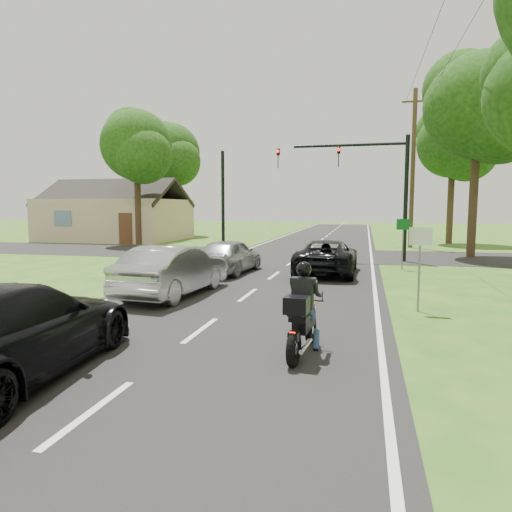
{
  "coord_description": "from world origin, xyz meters",
  "views": [
    {
      "loc": [
        3.36,
        -8.94,
        2.63
      ],
      "look_at": [
        0.49,
        3.0,
        1.3
      ],
      "focal_mm": 32.0,
      "sensor_mm": 36.0,
      "label": 1
    }
  ],
  "objects_px": {
    "dark_suv": "(327,257)",
    "sign_green": "(403,232)",
    "silver_sedan": "(174,270)",
    "motorcycle_rider": "(302,318)",
    "silver_suv": "(229,256)",
    "sign_white": "(420,248)",
    "dark_car_behind": "(7,330)",
    "utility_pole_far": "(413,168)",
    "traffic_signal": "(366,175)"
  },
  "relations": [
    {
      "from": "dark_suv",
      "to": "silver_suv",
      "type": "distance_m",
      "value": 3.84
    },
    {
      "from": "silver_suv",
      "to": "traffic_signal",
      "type": "distance_m",
      "value": 8.46
    },
    {
      "from": "silver_suv",
      "to": "sign_white",
      "type": "distance_m",
      "value": 8.48
    },
    {
      "from": "sign_white",
      "to": "sign_green",
      "type": "height_order",
      "value": "same"
    },
    {
      "from": "silver_suv",
      "to": "utility_pole_far",
      "type": "xyz_separation_m",
      "value": [
        8.06,
        13.72,
        4.38
      ]
    },
    {
      "from": "dark_car_behind",
      "to": "dark_suv",
      "type": "bearing_deg",
      "value": -112.52
    },
    {
      "from": "motorcycle_rider",
      "to": "utility_pole_far",
      "type": "relative_size",
      "value": 0.2
    },
    {
      "from": "sign_white",
      "to": "silver_suv",
      "type": "bearing_deg",
      "value": 141.07
    },
    {
      "from": "silver_sedan",
      "to": "silver_suv",
      "type": "height_order",
      "value": "silver_sedan"
    },
    {
      "from": "motorcycle_rider",
      "to": "silver_sedan",
      "type": "relative_size",
      "value": 0.43
    },
    {
      "from": "traffic_signal",
      "to": "sign_green",
      "type": "relative_size",
      "value": 3.0
    },
    {
      "from": "traffic_signal",
      "to": "motorcycle_rider",
      "type": "bearing_deg",
      "value": -93.86
    },
    {
      "from": "silver_suv",
      "to": "dark_car_behind",
      "type": "height_order",
      "value": "dark_car_behind"
    },
    {
      "from": "motorcycle_rider",
      "to": "silver_sedan",
      "type": "distance_m",
      "value": 6.37
    },
    {
      "from": "motorcycle_rider",
      "to": "sign_green",
      "type": "bearing_deg",
      "value": 83.22
    },
    {
      "from": "dark_suv",
      "to": "utility_pole_far",
      "type": "xyz_separation_m",
      "value": [
        4.28,
        13.0,
        4.4
      ]
    },
    {
      "from": "motorcycle_rider",
      "to": "sign_green",
      "type": "xyz_separation_m",
      "value": [
        2.58,
        12.06,
        0.93
      ]
    },
    {
      "from": "sign_green",
      "to": "silver_sedan",
      "type": "bearing_deg",
      "value": -133.12
    },
    {
      "from": "silver_suv",
      "to": "traffic_signal",
      "type": "relative_size",
      "value": 0.63
    },
    {
      "from": "dark_car_behind",
      "to": "utility_pole_far",
      "type": "bearing_deg",
      "value": -113.01
    },
    {
      "from": "silver_sedan",
      "to": "sign_white",
      "type": "xyz_separation_m",
      "value": [
        6.82,
        -0.5,
        0.84
      ]
    },
    {
      "from": "sign_green",
      "to": "dark_suv",
      "type": "bearing_deg",
      "value": -146.39
    },
    {
      "from": "motorcycle_rider",
      "to": "silver_suv",
      "type": "height_order",
      "value": "motorcycle_rider"
    },
    {
      "from": "silver_sedan",
      "to": "dark_suv",
      "type": "bearing_deg",
      "value": -121.81
    },
    {
      "from": "dark_car_behind",
      "to": "sign_white",
      "type": "distance_m",
      "value": 9.12
    },
    {
      "from": "motorcycle_rider",
      "to": "sign_white",
      "type": "distance_m",
      "value": 4.8
    },
    {
      "from": "dark_car_behind",
      "to": "sign_green",
      "type": "distance_m",
      "value": 15.8
    },
    {
      "from": "motorcycle_rider",
      "to": "silver_sedan",
      "type": "xyz_separation_m",
      "value": [
        -4.44,
        4.56,
        0.1
      ]
    },
    {
      "from": "silver_suv",
      "to": "sign_white",
      "type": "relative_size",
      "value": 1.9
    },
    {
      "from": "utility_pole_far",
      "to": "silver_suv",
      "type": "bearing_deg",
      "value": -120.42
    },
    {
      "from": "silver_sedan",
      "to": "utility_pole_far",
      "type": "xyz_separation_m",
      "value": [
        8.32,
        18.52,
        4.32
      ]
    },
    {
      "from": "sign_white",
      "to": "utility_pole_far",
      "type": "bearing_deg",
      "value": 85.49
    },
    {
      "from": "silver_sedan",
      "to": "sign_green",
      "type": "height_order",
      "value": "sign_green"
    },
    {
      "from": "sign_white",
      "to": "dark_car_behind",
      "type": "bearing_deg",
      "value": -136.57
    },
    {
      "from": "utility_pole_far",
      "to": "traffic_signal",
      "type": "bearing_deg",
      "value": -109.68
    },
    {
      "from": "motorcycle_rider",
      "to": "sign_green",
      "type": "relative_size",
      "value": 0.92
    },
    {
      "from": "dark_suv",
      "to": "dark_car_behind",
      "type": "bearing_deg",
      "value": 73.1
    },
    {
      "from": "motorcycle_rider",
      "to": "silver_suv",
      "type": "xyz_separation_m",
      "value": [
        -4.18,
        9.36,
        0.04
      ]
    },
    {
      "from": "motorcycle_rider",
      "to": "silver_suv",
      "type": "distance_m",
      "value": 10.25
    },
    {
      "from": "dark_car_behind",
      "to": "traffic_signal",
      "type": "height_order",
      "value": "traffic_signal"
    },
    {
      "from": "sign_white",
      "to": "motorcycle_rider",
      "type": "bearing_deg",
      "value": -120.38
    },
    {
      "from": "dark_suv",
      "to": "sign_green",
      "type": "bearing_deg",
      "value": -146.01
    },
    {
      "from": "motorcycle_rider",
      "to": "utility_pole_far",
      "type": "height_order",
      "value": "utility_pole_far"
    },
    {
      "from": "dark_suv",
      "to": "silver_sedan",
      "type": "distance_m",
      "value": 6.84
    },
    {
      "from": "silver_sedan",
      "to": "utility_pole_far",
      "type": "relative_size",
      "value": 0.45
    },
    {
      "from": "traffic_signal",
      "to": "silver_sedan",
      "type": "bearing_deg",
      "value": -117.44
    },
    {
      "from": "silver_sedan",
      "to": "utility_pole_far",
      "type": "bearing_deg",
      "value": -109.79
    },
    {
      "from": "motorcycle_rider",
      "to": "sign_green",
      "type": "height_order",
      "value": "sign_green"
    },
    {
      "from": "silver_sedan",
      "to": "sign_green",
      "type": "distance_m",
      "value": 10.31
    },
    {
      "from": "dark_car_behind",
      "to": "sign_white",
      "type": "height_order",
      "value": "sign_white"
    }
  ]
}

